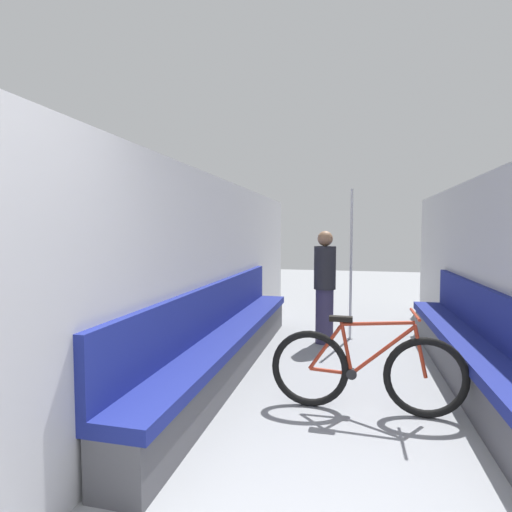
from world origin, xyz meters
The scene contains 7 objects.
wall_left centered at (-1.49, 2.96, 1.09)m, with size 0.10×9.12×2.18m, color #B2B2B7.
wall_right centered at (1.49, 2.96, 1.09)m, with size 0.10×9.12×2.18m, color #B2B2B7.
bench_seat_row_left centered at (-1.25, 3.05, 0.33)m, with size 0.44×4.54×0.99m.
bench_seat_row_right centered at (1.25, 3.05, 0.33)m, with size 0.44×4.54×0.99m.
bicycle centered at (0.20, 2.38, 0.36)m, with size 1.65×0.46×0.88m.
grab_pole_near centered at (0.06, 4.75, 1.05)m, with size 0.08×0.08×2.16m.
passenger_standing centered at (-0.29, 4.45, 0.80)m, with size 0.30×0.30×1.56m.
Camera 1 is at (0.06, -1.11, 1.56)m, focal length 28.00 mm.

